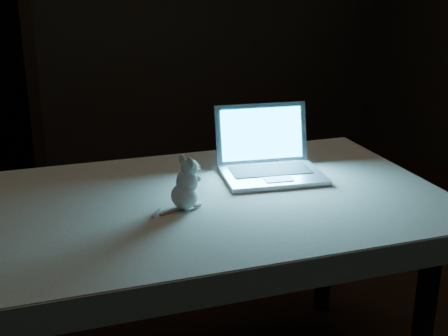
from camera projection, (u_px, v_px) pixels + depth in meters
name	position (u px, v px, depth m)	size (l,w,h in m)	color
table	(221.00, 295.00, 2.17)	(1.42, 0.92, 0.76)	black
tablecloth	(214.00, 212.00, 2.03)	(1.52, 1.01, 0.09)	beige
laptop	(273.00, 146.00, 2.17)	(0.36, 0.32, 0.25)	#B6B5BB
plush_mouse	(184.00, 183.00, 1.91)	(0.13, 0.13, 0.17)	white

